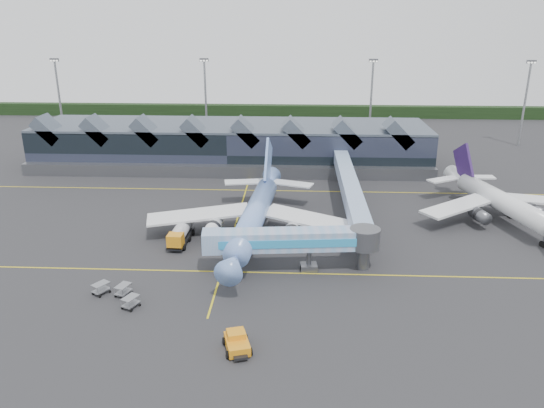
{
  "coord_description": "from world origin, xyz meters",
  "views": [
    {
      "loc": [
        10.08,
        -73.21,
        33.46
      ],
      "look_at": [
        6.32,
        6.07,
        5.0
      ],
      "focal_mm": 35.0,
      "sensor_mm": 36.0,
      "label": 1
    }
  ],
  "objects_px": {
    "pushback_tug": "(237,343)",
    "regional_jet": "(498,200)",
    "main_airliner": "(255,213)",
    "jet_bridge": "(302,241)",
    "fuel_truck": "(181,232)"
  },
  "relations": [
    {
      "from": "regional_jet",
      "to": "fuel_truck",
      "type": "relative_size",
      "value": 3.49
    },
    {
      "from": "main_airliner",
      "to": "pushback_tug",
      "type": "distance_m",
      "value": 30.78
    },
    {
      "from": "regional_jet",
      "to": "jet_bridge",
      "type": "bearing_deg",
      "value": -162.96
    },
    {
      "from": "pushback_tug",
      "to": "regional_jet",
      "type": "bearing_deg",
      "value": 28.28
    },
    {
      "from": "regional_jet",
      "to": "jet_bridge",
      "type": "xyz_separation_m",
      "value": [
        -33.73,
        -21.12,
        0.87
      ]
    },
    {
      "from": "regional_jet",
      "to": "fuel_truck",
      "type": "height_order",
      "value": "regional_jet"
    },
    {
      "from": "jet_bridge",
      "to": "pushback_tug",
      "type": "relative_size",
      "value": 5.25
    },
    {
      "from": "jet_bridge",
      "to": "regional_jet",
      "type": "bearing_deg",
      "value": 26.33
    },
    {
      "from": "regional_jet",
      "to": "fuel_truck",
      "type": "bearing_deg",
      "value": 178.18
    },
    {
      "from": "main_airliner",
      "to": "regional_jet",
      "type": "bearing_deg",
      "value": 17.52
    },
    {
      "from": "main_airliner",
      "to": "regional_jet",
      "type": "distance_m",
      "value": 42.1
    },
    {
      "from": "regional_jet",
      "to": "jet_bridge",
      "type": "relative_size",
      "value": 1.32
    },
    {
      "from": "main_airliner",
      "to": "jet_bridge",
      "type": "relative_size",
      "value": 1.69
    },
    {
      "from": "regional_jet",
      "to": "pushback_tug",
      "type": "xyz_separation_m",
      "value": [
        -40.67,
        -39.99,
        -2.68
      ]
    },
    {
      "from": "jet_bridge",
      "to": "pushback_tug",
      "type": "bearing_deg",
      "value": -115.92
    }
  ]
}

